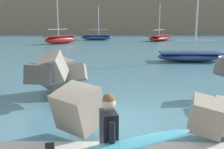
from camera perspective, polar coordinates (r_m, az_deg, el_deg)
The scene contains 8 objects.
ground_plane at distance 8.19m, azimuth -0.09°, elevation -10.35°, with size 400.00×400.00×0.00m, color #42707F.
breakwater_jetty at distance 9.13m, azimuth -0.83°, elevation -0.37°, with size 29.36×6.42×3.06m.
surfer_with_board at distance 3.99m, azimuth 0.08°, elevation -14.80°, with size 2.12×1.34×1.78m.
boat_near_left at distance 44.11m, azimuth -3.39°, elevation 8.08°, with size 5.29×2.40×5.46m.
boat_near_centre at distance 37.58m, azimuth -11.01°, elevation 7.51°, with size 4.68×5.03×7.00m.
boat_near_right at distance 42.99m, azimuth 10.39°, elevation 7.82°, with size 5.35×6.42×5.83m.
boat_mid_left at distance 21.21m, azimuth 16.48°, elevation 3.88°, with size 4.99×2.01×6.36m.
headland_bluff at distance 87.39m, azimuth 10.47°, elevation 15.17°, with size 98.20×36.53×17.98m.
Camera 1 is at (0.11, -7.60, 3.04)m, focal length 42.23 mm.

